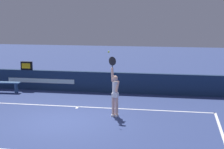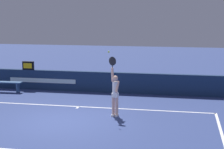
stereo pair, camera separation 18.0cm
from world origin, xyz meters
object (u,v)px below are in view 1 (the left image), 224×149
object	(u,v)px
tennis_ball	(109,52)
courtside_bench_near	(4,84)
tennis_player	(115,92)
speed_display	(27,66)

from	to	relation	value
tennis_ball	courtside_bench_near	xyz separation A→B (m)	(-5.94, 3.46, -2.10)
tennis_player	courtside_bench_near	world-z (taller)	tennis_player
courtside_bench_near	speed_display	bearing A→B (deg)	47.38
speed_display	courtside_bench_near	distance (m)	1.47
tennis_player	courtside_bench_near	bearing A→B (deg)	152.21
speed_display	tennis_player	world-z (taller)	tennis_player
speed_display	courtside_bench_near	size ratio (longest dim) A/B	0.36
speed_display	tennis_player	xyz separation A→B (m)	(5.31, -4.13, -0.28)
speed_display	tennis_player	size ratio (longest dim) A/B	0.25
tennis_player	tennis_ball	distance (m)	1.58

